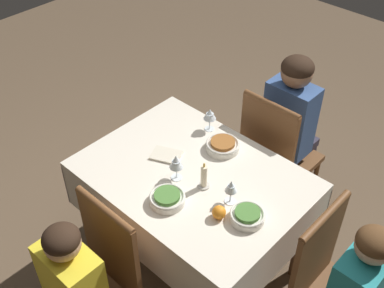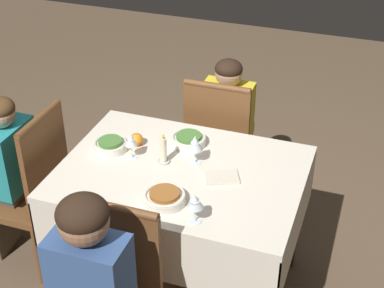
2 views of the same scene
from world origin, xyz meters
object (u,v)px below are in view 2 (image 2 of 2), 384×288
object	(u,v)px
person_child_yellow	(230,124)
orange_fruit	(136,139)
dining_table	(181,189)
wine_glass_south	(195,144)
candle_centerpiece	(163,152)
person_child_teal	(3,172)
bowl_south	(189,140)
chair_east	(31,186)
bowl_north	(165,197)
chair_south	(221,144)
wine_glass_east	(131,141)
napkin_red_folded	(222,177)
wine_glass_north	(195,202)
bowl_east	(111,145)

from	to	relation	value
person_child_yellow	orange_fruit	world-z (taller)	person_child_yellow
dining_table	person_child_yellow	size ratio (longest dim) A/B	1.16
wine_glass_south	orange_fruit	distance (m)	0.35
wine_glass_south	candle_centerpiece	size ratio (longest dim) A/B	0.95
person_child_teal	bowl_south	world-z (taller)	person_child_teal
chair_east	bowl_north	bearing A→B (deg)	76.97
dining_table	person_child_yellow	bearing A→B (deg)	-90.12
chair_south	wine_glass_east	size ratio (longest dim) A/B	6.87
candle_centerpiece	napkin_red_folded	bearing A→B (deg)	174.39
bowl_south	orange_fruit	size ratio (longest dim) A/B	2.64
bowl_north	orange_fruit	distance (m)	0.51
candle_centerpiece	person_child_teal	bearing A→B (deg)	5.85
person_child_teal	chair_south	bearing A→B (deg)	126.30
bowl_south	candle_centerpiece	xyz separation A→B (m)	(0.06, 0.20, 0.03)
person_child_yellow	chair_south	bearing A→B (deg)	90.00
wine_glass_north	orange_fruit	distance (m)	0.69
napkin_red_folded	bowl_east	bearing A→B (deg)	-5.05
dining_table	bowl_north	xyz separation A→B (m)	(-0.02, 0.26, 0.14)
chair_south	person_child_teal	xyz separation A→B (m)	(1.02, 0.75, 0.05)
chair_south	person_child_yellow	distance (m)	0.18
person_child_yellow	chair_east	bearing A→B (deg)	47.38
bowl_north	orange_fruit	xyz separation A→B (m)	(0.31, -0.40, 0.01)
dining_table	wine_glass_east	size ratio (longest dim) A/B	8.33
bowl_south	dining_table	bearing A→B (deg)	100.71
bowl_north	candle_centerpiece	bearing A→B (deg)	-67.37
person_child_teal	orange_fruit	bearing A→B (deg)	105.36
dining_table	chair_south	xyz separation A→B (m)	(-0.00, -0.69, -0.14)
dining_table	candle_centerpiece	bearing A→B (deg)	-18.25
chair_south	bowl_south	world-z (taller)	chair_south
bowl_east	wine_glass_north	bearing A→B (deg)	145.96
wine_glass_south	orange_fruit	bearing A→B (deg)	-9.30
wine_glass_north	person_child_teal	bearing A→B (deg)	-13.26
chair_east	bowl_east	distance (m)	0.54
bowl_south	person_child_teal	bearing A→B (deg)	17.00
chair_east	wine_glass_east	xyz separation A→B (m)	(-0.58, -0.08, 0.36)
wine_glass_north	wine_glass_east	bearing A→B (deg)	-38.45
person_child_teal	bowl_south	size ratio (longest dim) A/B	5.70
wine_glass_east	candle_centerpiece	bearing A→B (deg)	-175.65
bowl_north	candle_centerpiece	distance (m)	0.32
wine_glass_north	wine_glass_east	size ratio (longest dim) A/B	1.02
orange_fruit	napkin_red_folded	world-z (taller)	orange_fruit
chair_south	chair_east	bearing A→B (deg)	41.45
bowl_east	orange_fruit	distance (m)	0.14
dining_table	chair_east	xyz separation A→B (m)	(0.85, 0.06, -0.14)
person_child_yellow	napkin_red_folded	world-z (taller)	person_child_yellow
candle_centerpiece	wine_glass_south	bearing A→B (deg)	-161.64
chair_east	orange_fruit	xyz separation A→B (m)	(-0.55, -0.20, 0.29)
person_child_yellow	bowl_east	xyz separation A→B (m)	(0.41, 0.81, 0.24)
dining_table	chair_south	world-z (taller)	chair_south
napkin_red_folded	wine_glass_east	bearing A→B (deg)	-2.15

